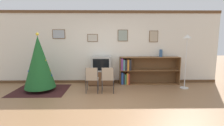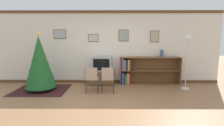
# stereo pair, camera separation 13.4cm
# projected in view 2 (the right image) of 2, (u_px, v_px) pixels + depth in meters

# --- Properties ---
(ground_plane) EXTENTS (24.00, 24.00, 0.00)m
(ground_plane) POSITION_uv_depth(u_px,v_px,m) (105.00, 107.00, 4.39)
(ground_plane) COLOR #936B47
(wall_back) EXTENTS (8.39, 0.11, 2.70)m
(wall_back) POSITION_uv_depth(u_px,v_px,m) (108.00, 47.00, 6.57)
(wall_back) COLOR silver
(wall_back) RESTS_ON ground_plane
(area_rug) EXTENTS (1.73, 1.41, 0.01)m
(area_rug) POSITION_uv_depth(u_px,v_px,m) (42.00, 90.00, 5.80)
(area_rug) COLOR #381919
(area_rug) RESTS_ON ground_plane
(christmas_tree) EXTENTS (0.98, 0.98, 1.87)m
(christmas_tree) POSITION_uv_depth(u_px,v_px,m) (40.00, 62.00, 5.66)
(christmas_tree) COLOR maroon
(christmas_tree) RESTS_ON area_rug
(tv_console) EXTENTS (0.92, 0.48, 0.51)m
(tv_console) POSITION_uv_depth(u_px,v_px,m) (102.00, 78.00, 6.43)
(tv_console) COLOR #4C311E
(tv_console) RESTS_ON ground_plane
(television) EXTENTS (0.69, 0.47, 0.53)m
(television) POSITION_uv_depth(u_px,v_px,m) (102.00, 64.00, 6.35)
(television) COLOR #9E9E99
(television) RESTS_ON tv_console
(folding_chair_left) EXTENTS (0.40, 0.40, 0.82)m
(folding_chair_left) POSITION_uv_depth(u_px,v_px,m) (92.00, 78.00, 5.44)
(folding_chair_left) COLOR tan
(folding_chair_left) RESTS_ON ground_plane
(folding_chair_right) EXTENTS (0.40, 0.40, 0.82)m
(folding_chair_right) POSITION_uv_depth(u_px,v_px,m) (108.00, 78.00, 5.44)
(folding_chair_right) COLOR tan
(folding_chair_right) RESTS_ON ground_plane
(bookshelf) EXTENTS (2.20, 0.36, 1.02)m
(bookshelf) POSITION_uv_depth(u_px,v_px,m) (140.00, 70.00, 6.46)
(bookshelf) COLOR brown
(bookshelf) RESTS_ON ground_plane
(vase) EXTENTS (0.12, 0.12, 0.27)m
(vase) POSITION_uv_depth(u_px,v_px,m) (162.00, 53.00, 6.39)
(vase) COLOR #335684
(vase) RESTS_ON bookshelf
(standing_lamp) EXTENTS (0.28, 0.28, 1.82)m
(standing_lamp) POSITION_uv_depth(u_px,v_px,m) (188.00, 48.00, 5.72)
(standing_lamp) COLOR silver
(standing_lamp) RESTS_ON ground_plane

